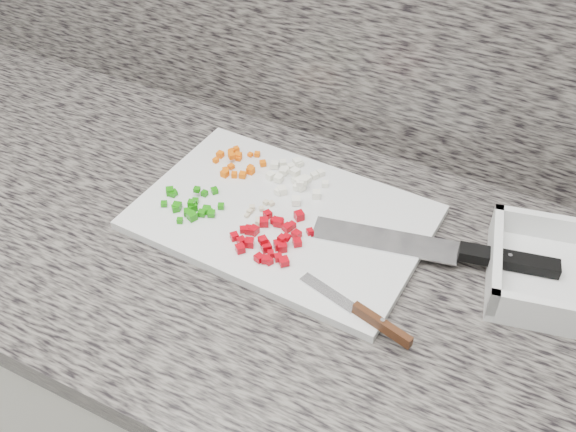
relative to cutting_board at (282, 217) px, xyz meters
The scene contains 10 objects.
cabinet 0.48m from the cutting_board, 121.13° to the right, with size 3.92×0.62×0.86m, color silver.
countertop 0.07m from the cutting_board, 121.13° to the right, with size 3.96×0.64×0.04m, color #615C56.
cutting_board is the anchor object (origin of this frame).
carrot_pile 0.14m from the cutting_board, 148.49° to the left, with size 0.09×0.08×0.02m.
onion_pile 0.08m from the cutting_board, 103.61° to the left, with size 0.11×0.11×0.02m.
green_pepper_pile 0.14m from the cutting_board, 158.42° to the right, with size 0.10×0.10×0.02m.
red_pepper_pile 0.06m from the cutting_board, 78.26° to the right, with size 0.11×0.12×0.02m.
garlic_pile 0.04m from the cutting_board, 146.39° to the right, with size 0.04×0.06×0.01m.
chef_knife 0.28m from the cutting_board, ahead, with size 0.35×0.10×0.02m.
paring_knife 0.23m from the cutting_board, 34.63° to the right, with size 0.17×0.06×0.02m.
Camera 1 is at (0.37, 0.85, 1.57)m, focal length 40.00 mm.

